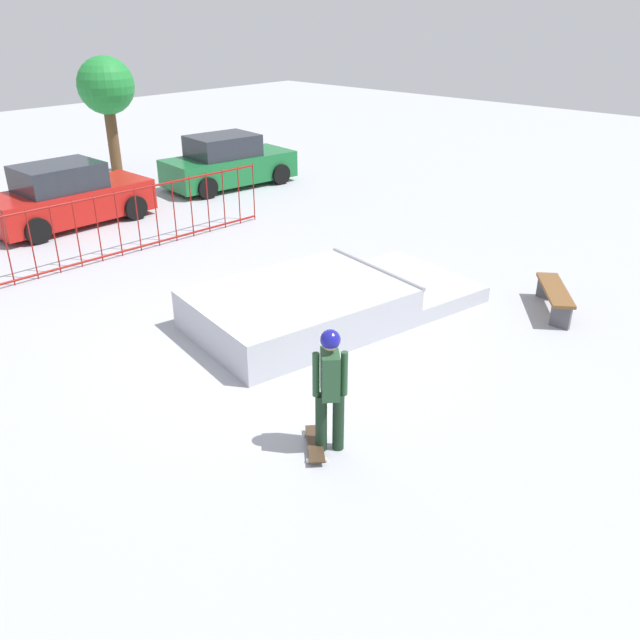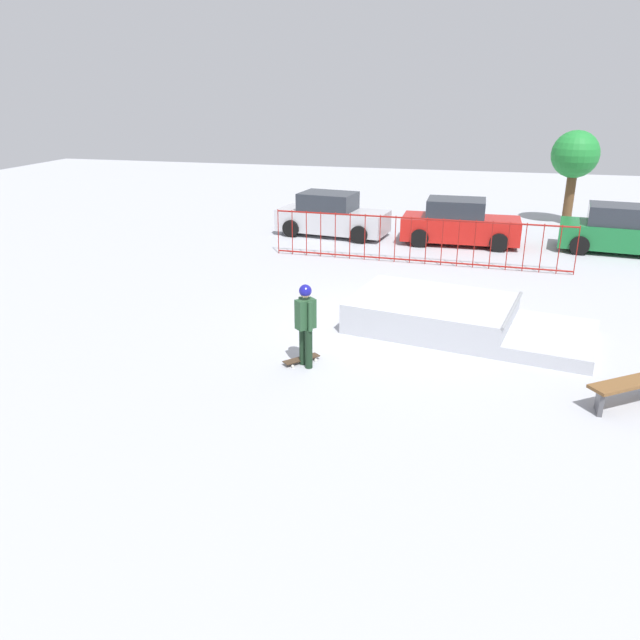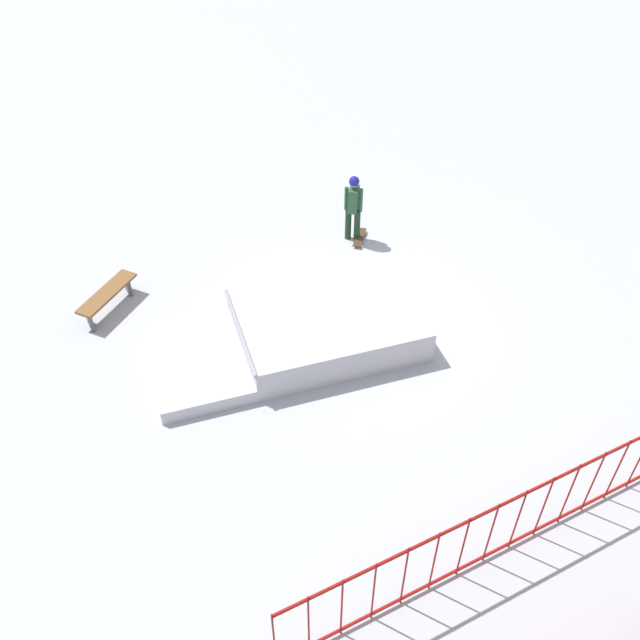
# 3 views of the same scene
# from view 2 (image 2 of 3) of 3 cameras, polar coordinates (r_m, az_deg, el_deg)

# --- Properties ---
(ground_plane) EXTENTS (60.00, 60.00, 0.00)m
(ground_plane) POSITION_cam_2_polar(r_m,az_deg,el_deg) (14.87, 6.64, -0.49)
(ground_plane) COLOR #A8AAB2
(skate_ramp) EXTENTS (5.79, 3.56, 0.74)m
(skate_ramp) POSITION_cam_2_polar(r_m,az_deg,el_deg) (14.71, 12.00, 0.25)
(skate_ramp) COLOR #B0B3BB
(skate_ramp) RESTS_ON ground
(skater) EXTENTS (0.42, 0.43, 1.73)m
(skater) POSITION_cam_2_polar(r_m,az_deg,el_deg) (12.29, -1.33, 0.06)
(skater) COLOR black
(skater) RESTS_ON ground
(skateboard) EXTENTS (0.68, 0.73, 0.09)m
(skateboard) POSITION_cam_2_polar(r_m,az_deg,el_deg) (12.80, -1.72, -3.59)
(skateboard) COLOR #3F2D1E
(skateboard) RESTS_ON ground
(perimeter_fence) EXTENTS (9.43, 0.36, 1.50)m
(perimeter_fence) POSITION_cam_2_polar(r_m,az_deg,el_deg) (20.07, 9.00, 7.25)
(perimeter_fence) COLOR maroon
(perimeter_fence) RESTS_ON ground
(park_bench) EXTENTS (1.52, 1.27, 0.48)m
(park_bench) POSITION_cam_2_polar(r_m,az_deg,el_deg) (12.28, 26.47, -5.56)
(park_bench) COLOR brown
(park_bench) RESTS_ON ground
(parked_car_silver) EXTENTS (4.30, 2.37, 1.60)m
(parked_car_silver) POSITION_cam_2_polar(r_m,az_deg,el_deg) (23.82, 1.07, 9.49)
(parked_car_silver) COLOR #B7B7BC
(parked_car_silver) RESTS_ON ground
(parked_car_red) EXTENTS (4.11, 1.94, 1.60)m
(parked_car_red) POSITION_cam_2_polar(r_m,az_deg,el_deg) (22.99, 12.64, 8.60)
(parked_car_red) COLOR red
(parked_car_red) RESTS_ON ground
(parked_car_green) EXTENTS (4.28, 2.32, 1.60)m
(parked_car_green) POSITION_cam_2_polar(r_m,az_deg,el_deg) (23.57, 25.98, 7.31)
(parked_car_green) COLOR #196B33
(parked_car_green) RESTS_ON ground
(distant_tree) EXTENTS (1.86, 1.86, 3.72)m
(distant_tree) POSITION_cam_2_polar(r_m,az_deg,el_deg) (27.53, 22.33, 13.72)
(distant_tree) COLOR brown
(distant_tree) RESTS_ON ground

